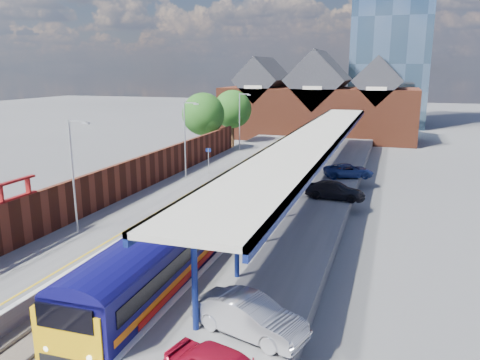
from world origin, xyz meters
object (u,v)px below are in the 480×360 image
object	(u,v)px
train	(283,159)
lamp_post_b	(74,169)
parked_car_blue	(349,171)
lamp_post_d	(241,118)
platform_sign	(208,156)
lamp_post_c	(186,135)
parked_car_dark	(335,190)
parked_car_silver	(250,316)

from	to	relation	value
train	lamp_post_b	bearing A→B (deg)	-109.92
parked_car_blue	lamp_post_d	bearing A→B (deg)	31.27
platform_sign	lamp_post_b	bearing A→B (deg)	-94.33
lamp_post_d	lamp_post_c	bearing A→B (deg)	-90.00
lamp_post_b	platform_sign	bearing A→B (deg)	85.67
platform_sign	parked_car_blue	world-z (taller)	platform_sign
lamp_post_b	lamp_post_c	xyz separation A→B (m)	(0.00, 16.00, 0.00)
lamp_post_c	parked_car_dark	xyz separation A→B (m)	(14.11, -3.24, -3.32)
train	lamp_post_d	distance (m)	13.28
train	parked_car_silver	xyz separation A→B (m)	(5.60, -29.35, -0.38)
parked_car_silver	parked_car_dark	distance (m)	20.43
lamp_post_b	parked_car_blue	bearing A→B (deg)	55.12
lamp_post_d	parked_car_silver	bearing A→B (deg)	-71.26
lamp_post_c	parked_car_blue	xyz separation A→B (m)	(14.38, 4.62, -3.36)
lamp_post_c	lamp_post_b	bearing A→B (deg)	-90.00
lamp_post_c	platform_sign	distance (m)	3.34
platform_sign	parked_car_silver	bearing A→B (deg)	-64.77
lamp_post_d	platform_sign	xyz separation A→B (m)	(1.36, -14.00, -2.30)
lamp_post_c	parked_car_dark	world-z (taller)	lamp_post_c
train	lamp_post_d	xyz separation A→B (m)	(-7.86, 10.32, 2.87)
lamp_post_c	lamp_post_d	distance (m)	16.00
platform_sign	parked_car_blue	bearing A→B (deg)	11.39
parked_car_dark	parked_car_blue	world-z (taller)	parked_car_dark
parked_car_dark	lamp_post_c	bearing A→B (deg)	82.27
lamp_post_b	parked_car_silver	bearing A→B (deg)	-29.67
lamp_post_d	parked_car_blue	bearing A→B (deg)	-38.37
lamp_post_d	parked_car_blue	world-z (taller)	lamp_post_d
lamp_post_c	lamp_post_d	size ratio (longest dim) A/B	1.00
train	lamp_post_d	size ratio (longest dim) A/B	9.42
lamp_post_b	platform_sign	xyz separation A→B (m)	(1.36, 18.00, -2.30)
platform_sign	parked_car_dark	xyz separation A→B (m)	(12.75, -5.24, -1.02)
lamp_post_c	train	bearing A→B (deg)	35.88
lamp_post_d	parked_car_dark	xyz separation A→B (m)	(14.11, -19.24, -3.32)
parked_car_silver	parked_car_blue	distance (m)	28.30
lamp_post_d	platform_sign	bearing A→B (deg)	-84.44
train	parked_car_blue	bearing A→B (deg)	-9.24
parked_car_dark	parked_car_blue	size ratio (longest dim) A/B	1.01
lamp_post_d	platform_sign	world-z (taller)	lamp_post_d
lamp_post_b	parked_car_silver	distance (m)	15.82
lamp_post_b	parked_car_blue	size ratio (longest dim) A/B	1.53
platform_sign	train	bearing A→B (deg)	29.55
lamp_post_c	platform_sign	xyz separation A→B (m)	(1.36, 2.00, -2.30)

